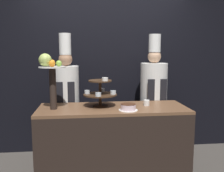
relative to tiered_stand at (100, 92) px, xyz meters
The scene contains 8 objects.
wall_back 0.93m from the tiered_stand, 80.04° to the left, with size 10.00×0.06×2.80m.
buffet_counter 0.65m from the tiered_stand, 22.40° to the right, with size 1.83×0.68×0.89m.
tiered_stand is the anchor object (origin of this frame).
fruit_pedestal 0.66m from the tiered_stand, behind, with size 0.31×0.31×0.66m.
cake_round 0.42m from the tiered_stand, 38.90° to the right, with size 0.22×0.22×0.08m.
cup_white 0.60m from the tiered_stand, ahead, with size 0.08×0.08×0.07m.
chef_left 0.67m from the tiered_stand, 133.41° to the left, with size 0.36×0.36×1.82m.
chef_center_left 0.95m from the tiered_stand, 30.44° to the left, with size 0.39×0.39×1.82m.
Camera 1 is at (-0.34, -2.66, 1.59)m, focal length 40.00 mm.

